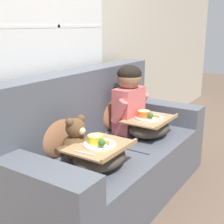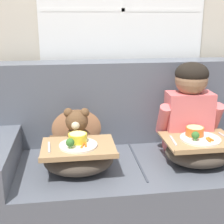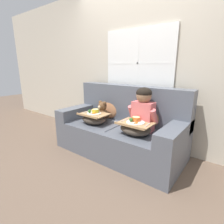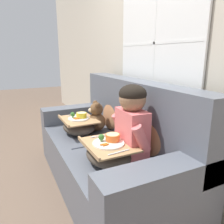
{
  "view_description": "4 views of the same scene",
  "coord_description": "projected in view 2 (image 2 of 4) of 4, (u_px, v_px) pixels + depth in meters",
  "views": [
    {
      "loc": [
        -1.92,
        -1.25,
        1.36
      ],
      "look_at": [
        -0.05,
        -0.03,
        0.73
      ],
      "focal_mm": 50.0,
      "sensor_mm": 36.0,
      "label": 1
    },
    {
      "loc": [
        -0.4,
        -1.78,
        1.29
      ],
      "look_at": [
        -0.15,
        0.03,
        0.73
      ],
      "focal_mm": 50.0,
      "sensor_mm": 36.0,
      "label": 2
    },
    {
      "loc": [
        1.41,
        -2.02,
        1.3
      ],
      "look_at": [
        -0.09,
        -0.04,
        0.64
      ],
      "focal_mm": 28.0,
      "sensor_mm": 36.0,
      "label": 3
    },
    {
      "loc": [
        1.74,
        -0.78,
        1.24
      ],
      "look_at": [
        0.07,
        0.03,
        0.75
      ],
      "focal_mm": 35.0,
      "sensor_mm": 36.0,
      "label": 4
    }
  ],
  "objects": [
    {
      "name": "couch",
      "position": [
        133.0,
        163.0,
        2.09
      ],
      "size": [
        1.89,
        0.87,
        1.0
      ],
      "color": "#565B66",
      "rests_on": "ground_plane"
    },
    {
      "name": "throw_pillow_behind_child",
      "position": [
        178.0,
        116.0,
        2.22
      ],
      "size": [
        0.39,
        0.19,
        0.4
      ],
      "color": "#B2754C",
      "rests_on": "couch"
    },
    {
      "name": "child_figure",
      "position": [
        190.0,
        104.0,
        2.0
      ],
      "size": [
        0.42,
        0.21,
        0.59
      ],
      "color": "#DB6666",
      "rests_on": "couch"
    },
    {
      "name": "throw_pillow_behind_teddy",
      "position": [
        76.0,
        120.0,
        2.13
      ],
      "size": [
        0.38,
        0.18,
        0.4
      ],
      "color": "#B2754C",
      "rests_on": "couch"
    },
    {
      "name": "ground_plane",
      "position": [
        134.0,
        215.0,
        2.12
      ],
      "size": [
        14.0,
        14.0,
        0.0
      ],
      "primitive_type": "plane",
      "color": "brown"
    },
    {
      "name": "wall_back_with_window",
      "position": [
        122.0,
        16.0,
        2.27
      ],
      "size": [
        8.0,
        0.08,
        2.6
      ],
      "color": "beige",
      "rests_on": "ground_plane"
    },
    {
      "name": "lap_tray_child",
      "position": [
        199.0,
        150.0,
        1.88
      ],
      "size": [
        0.43,
        0.34,
        0.22
      ],
      "color": "#473D33",
      "rests_on": "child_figure"
    },
    {
      "name": "lap_tray_teddy",
      "position": [
        79.0,
        158.0,
        1.79
      ],
      "size": [
        0.42,
        0.33,
        0.22
      ],
      "color": "#473D33",
      "rests_on": "teddy_bear"
    },
    {
      "name": "teddy_bear",
      "position": [
        77.0,
        137.0,
        1.96
      ],
      "size": [
        0.35,
        0.25,
        0.32
      ],
      "color": "brown",
      "rests_on": "couch"
    }
  ]
}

